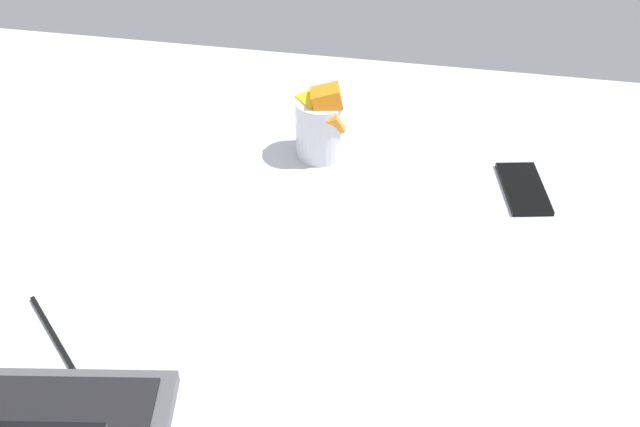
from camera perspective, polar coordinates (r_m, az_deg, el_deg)
The scene contains 4 objects.
bed_mattress at distance 121.23cm, azimuth -11.90°, elevation -7.08°, with size 180.00×140.00×18.00cm, color #B7BCC6.
snack_cup at distance 131.63cm, azimuth 0.12°, elevation 6.88°, with size 9.44×9.54×14.49cm.
cell_phone at distance 130.74cm, azimuth 15.41°, elevation 1.87°, with size 6.80×14.00×0.80cm, color black.
charger_cable at distance 108.91cm, azimuth -19.84°, elevation -8.79°, with size 17.00×0.60×0.60cm, color black.
Camera 1 is at (-38.58, 74.88, 96.18)cm, focal length 41.54 mm.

